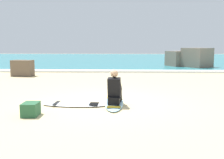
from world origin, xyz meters
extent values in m
plane|color=#CCB584|center=(0.00, 0.00, 0.00)|extent=(80.00, 80.00, 0.00)
cube|color=teal|center=(0.00, 22.51, 0.05)|extent=(80.00, 28.00, 0.10)
cube|color=white|center=(0.00, 8.81, 0.06)|extent=(80.00, 0.90, 0.11)
ellipsoid|color=#9ED1E5|center=(0.22, -0.18, 0.04)|extent=(0.55, 2.18, 0.07)
cube|color=gold|center=(0.22, 0.43, 0.07)|extent=(0.48, 0.11, 0.01)
cube|color=#4C400C|center=(0.23, -0.88, 0.07)|extent=(0.37, 0.24, 0.01)
cube|color=black|center=(0.23, -0.56, 0.18)|extent=(0.34, 0.29, 0.20)
cylinder|color=black|center=(0.15, -0.36, 0.33)|extent=(0.19, 0.42, 0.43)
cylinder|color=black|center=(0.15, -0.16, 0.30)|extent=(0.15, 0.27, 0.42)
cube|color=black|center=(0.16, -0.09, 0.10)|extent=(0.12, 0.23, 0.05)
cylinder|color=black|center=(0.35, -0.38, 0.33)|extent=(0.19, 0.42, 0.43)
cylinder|color=black|center=(0.38, -0.18, 0.30)|extent=(0.15, 0.27, 0.42)
cube|color=black|center=(0.39, -0.11, 0.10)|extent=(0.12, 0.23, 0.05)
cube|color=black|center=(0.23, -0.52, 0.53)|extent=(0.37, 0.33, 0.57)
sphere|color=tan|center=(0.24, -0.49, 0.92)|extent=(0.21, 0.21, 0.21)
cylinder|color=black|center=(0.11, -0.35, 0.55)|extent=(0.13, 0.40, 0.31)
cylinder|color=black|center=(0.39, -0.38, 0.55)|extent=(0.13, 0.40, 0.31)
ellipsoid|color=silver|center=(-0.90, -0.48, 0.04)|extent=(1.81, 0.63, 0.07)
cube|color=black|center=(-1.39, -0.45, 0.07)|extent=(0.13, 0.48, 0.01)
cube|color=black|center=(-0.33, -0.51, 0.07)|extent=(0.26, 0.38, 0.01)
cube|color=#756656|center=(6.01, 13.35, 0.69)|extent=(1.93, 1.38, 1.38)
cube|color=#756656|center=(5.69, 11.55, 0.72)|extent=(2.25, 2.27, 1.44)
cube|color=#756656|center=(4.58, 12.53, 0.60)|extent=(1.92, 1.87, 1.20)
cube|color=brown|center=(-4.89, 6.41, 0.43)|extent=(1.15, 0.75, 0.86)
cube|color=#285B38|center=(-1.74, -1.58, 0.16)|extent=(0.37, 0.49, 0.32)
camera|label=1|loc=(0.47, -7.85, 1.71)|focal=43.57mm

